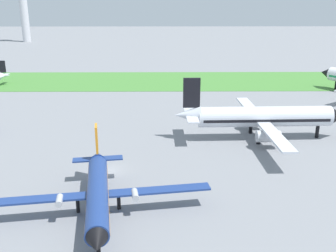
# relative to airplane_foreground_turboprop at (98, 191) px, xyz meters

# --- Properties ---
(ground_plane) EXTENTS (600.00, 600.00, 0.00)m
(ground_plane) POSITION_rel_airplane_foreground_turboprop_xyz_m (-0.38, 11.51, -2.83)
(ground_plane) COLOR gray
(grass_taxiway_strip) EXTENTS (360.00, 28.00, 0.08)m
(grass_taxiway_strip) POSITION_rel_airplane_foreground_turboprop_xyz_m (-0.38, 75.40, -2.79)
(grass_taxiway_strip) COLOR #478438
(grass_taxiway_strip) RESTS_ON ground_plane
(airplane_foreground_turboprop) EXTENTS (25.74, 22.12, 7.74)m
(airplane_foreground_turboprop) POSITION_rel_airplane_foreground_turboprop_xyz_m (0.00, 0.00, 0.00)
(airplane_foreground_turboprop) COLOR navy
(airplane_foreground_turboprop) RESTS_ON ground_plane
(airplane_midfield_jet) EXTENTS (29.96, 30.57, 10.81)m
(airplane_midfield_jet) POSITION_rel_airplane_foreground_turboprop_xyz_m (24.21, 25.08, 1.06)
(airplane_midfield_jet) COLOR silver
(airplane_midfield_jet) RESTS_ON ground_plane
(control_tower) EXTENTS (8.00, 8.00, 38.33)m
(control_tower) POSITION_rel_airplane_foreground_turboprop_xyz_m (-69.71, 186.25, 19.66)
(control_tower) COLOR silver
(control_tower) RESTS_ON ground_plane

